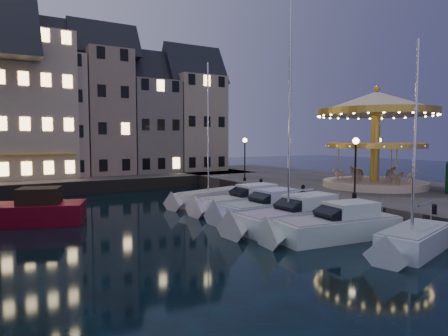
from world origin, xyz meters
TOP-DOWN VIEW (x-y plane):
  - ground at (0.00, 0.00)m, footprint 160.00×160.00m
  - quay_east at (14.00, 6.00)m, footprint 16.00×56.00m
  - quay_north at (-8.00, 28.00)m, footprint 44.00×12.00m
  - quaywall_e at (6.00, 6.00)m, footprint 0.15×44.00m
  - quaywall_n at (-6.00, 22.00)m, footprint 48.00×0.15m
  - streetlamp_b at (7.20, 1.00)m, footprint 0.44×0.44m
  - streetlamp_c at (7.20, 14.50)m, footprint 0.44×0.44m
  - streetlamp_d at (18.50, 8.00)m, footprint 0.44×0.44m
  - bollard_a at (6.60, -5.00)m, footprint 0.30×0.30m
  - bollard_b at (6.60, 0.50)m, footprint 0.30×0.30m
  - bollard_c at (6.60, 5.50)m, footprint 0.30×0.30m
  - bollard_d at (6.60, 11.00)m, footprint 0.30×0.30m
  - townhouse_nc at (-8.00, 30.00)m, footprint 6.82×8.00m
  - townhouse_nd at (-2.25, 30.00)m, footprint 5.50×8.00m
  - townhouse_ne at (3.20, 30.00)m, footprint 6.16×8.00m
  - townhouse_nf at (9.25, 30.00)m, footprint 6.82×8.00m
  - motorboat_a at (2.70, -6.32)m, footprint 6.24×3.42m
  - motorboat_b at (1.55, -2.47)m, footprint 8.11×3.15m
  - motorboat_c at (1.49, 0.60)m, footprint 9.35×3.00m
  - motorboat_d at (1.52, 3.78)m, footprint 7.59×2.81m
  - motorboat_e at (1.96, 6.84)m, footprint 8.19×2.62m
  - motorboat_f at (1.23, 10.78)m, footprint 7.94×3.84m
  - red_fishing_boat at (-12.72, 10.36)m, footprint 8.75×5.45m
  - carousel at (13.94, 4.80)m, footprint 9.72×9.72m

SIDE VIEW (x-z plane):
  - ground at x=0.00m, z-range 0.00..0.00m
  - motorboat_f at x=1.23m, z-range -4.75..5.80m
  - motorboat_a at x=2.70m, z-range -4.61..5.68m
  - motorboat_d at x=1.52m, z-range -0.44..1.71m
  - motorboat_b at x=1.55m, z-range -0.43..1.72m
  - motorboat_e at x=1.96m, z-range -0.43..1.72m
  - quay_east at x=14.00m, z-range 0.00..1.30m
  - quay_north at x=-8.00m, z-range 0.00..1.30m
  - quaywall_e at x=6.00m, z-range 0.00..1.30m
  - quaywall_n at x=-6.00m, z-range 0.00..1.30m
  - motorboat_c at x=1.49m, z-range -5.52..6.88m
  - red_fishing_boat at x=-12.72m, z-range -2.38..3.80m
  - bollard_a at x=6.60m, z-range 1.32..1.89m
  - bollard_b at x=6.60m, z-range 1.32..1.89m
  - bollard_c at x=6.60m, z-range 1.32..1.89m
  - bollard_d at x=6.60m, z-range 1.32..1.89m
  - streetlamp_b at x=7.20m, z-range 1.93..6.10m
  - streetlamp_c at x=7.20m, z-range 1.93..6.10m
  - streetlamp_d at x=18.50m, z-range 1.93..6.10m
  - carousel at x=13.94m, z-range 2.65..11.16m
  - townhouse_ne at x=3.20m, z-range 1.38..14.18m
  - townhouse_nf at x=9.25m, z-range 1.38..15.18m
  - townhouse_nc at x=-8.00m, z-range 1.38..16.18m
  - townhouse_nd at x=-2.25m, z-range 1.38..17.18m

